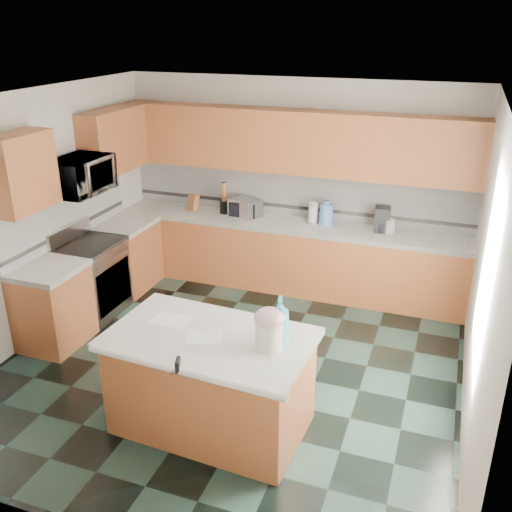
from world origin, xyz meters
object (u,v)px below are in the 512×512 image
at_px(coffee_maker, 382,219).
at_px(toaster_oven, 245,208).
at_px(island_base, 211,385).
at_px(soap_bottle_island, 280,321).
at_px(island_top, 209,339).
at_px(knife_block, 193,202).
at_px(treat_jar, 269,335).

bearing_deg(coffee_maker, toaster_oven, 174.23).
height_order(island_base, soap_bottle_island, soap_bottle_island).
distance_m(toaster_oven, coffee_maker, 1.79).
bearing_deg(coffee_maker, soap_bottle_island, -104.27).
relative_size(soap_bottle_island, toaster_oven, 1.06).
distance_m(island_top, knife_block, 3.39).
xyz_separation_m(knife_block, coffee_maker, (2.56, 0.03, 0.04)).
bearing_deg(island_top, toaster_oven, 108.50).
height_order(island_top, knife_block, knife_block).
relative_size(island_base, knife_block, 7.11).
height_order(knife_block, toaster_oven, knife_block).
bearing_deg(treat_jar, island_base, 175.83).
bearing_deg(soap_bottle_island, island_top, 174.75).
xyz_separation_m(island_top, coffee_maker, (0.98, 3.03, 0.19)).
xyz_separation_m(treat_jar, knife_block, (-2.10, 3.00, -0.00)).
relative_size(treat_jar, coffee_maker, 0.76).
bearing_deg(knife_block, coffee_maker, 15.96).
relative_size(island_base, toaster_oven, 3.99).
bearing_deg(treat_jar, island_top, 175.83).
xyz_separation_m(knife_block, toaster_oven, (0.76, 0.00, 0.00)).
distance_m(knife_block, toaster_oven, 0.76).
bearing_deg(treat_jar, toaster_oven, 110.20).
bearing_deg(coffee_maker, treat_jar, -105.28).
height_order(treat_jar, soap_bottle_island, soap_bottle_island).
height_order(island_base, island_top, island_top).
relative_size(knife_block, toaster_oven, 0.56).
relative_size(island_top, knife_block, 7.55).
height_order(island_base, toaster_oven, toaster_oven).
xyz_separation_m(island_top, toaster_oven, (-0.81, 3.00, 0.15)).
bearing_deg(knife_block, island_base, -47.02).
bearing_deg(treat_jar, soap_bottle_island, 45.41).
relative_size(treat_jar, soap_bottle_island, 0.55).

